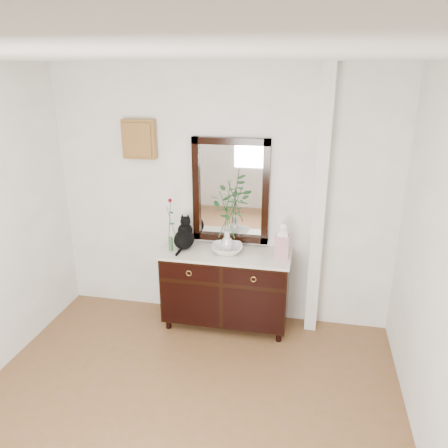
% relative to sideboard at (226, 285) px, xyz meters
% --- Properties ---
extents(wall_back, '(3.60, 0.04, 2.70)m').
position_rel_sideboard_xyz_m(wall_back, '(-0.10, 0.25, 0.88)').
color(wall_back, white).
rests_on(wall_back, ground).
extents(pilaster, '(0.12, 0.20, 2.70)m').
position_rel_sideboard_xyz_m(pilaster, '(0.90, 0.17, 0.88)').
color(pilaster, white).
rests_on(pilaster, ground).
extents(sideboard, '(1.33, 0.52, 0.82)m').
position_rel_sideboard_xyz_m(sideboard, '(0.00, 0.00, 0.00)').
color(sideboard, black).
rests_on(sideboard, ground).
extents(wall_mirror, '(0.80, 0.06, 1.10)m').
position_rel_sideboard_xyz_m(wall_mirror, '(-0.00, 0.24, 0.97)').
color(wall_mirror, black).
rests_on(wall_mirror, wall_back).
extents(key_cabinet, '(0.35, 0.10, 0.40)m').
position_rel_sideboard_xyz_m(key_cabinet, '(-0.95, 0.21, 1.48)').
color(key_cabinet, brown).
rests_on(key_cabinet, wall_back).
extents(cat, '(0.24, 0.30, 0.34)m').
position_rel_sideboard_xyz_m(cat, '(-0.45, 0.03, 0.55)').
color(cat, black).
rests_on(cat, sideboard).
extents(lotus_bowl, '(0.36, 0.36, 0.08)m').
position_rel_sideboard_xyz_m(lotus_bowl, '(0.01, 0.01, 0.42)').
color(lotus_bowl, white).
rests_on(lotus_bowl, sideboard).
extents(vase_branches, '(0.42, 0.42, 0.77)m').
position_rel_sideboard_xyz_m(vase_branches, '(0.01, 0.01, 0.78)').
color(vase_branches, silver).
rests_on(vase_branches, lotus_bowl).
extents(bud_vase_rose, '(0.07, 0.07, 0.58)m').
position_rel_sideboard_xyz_m(bud_vase_rose, '(-0.57, -0.06, 0.67)').
color(bud_vase_rose, '#32653B').
rests_on(bud_vase_rose, sideboard).
extents(ginger_jar, '(0.15, 0.15, 0.37)m').
position_rel_sideboard_xyz_m(ginger_jar, '(0.57, 0.01, 0.56)').
color(ginger_jar, white).
rests_on(ginger_jar, sideboard).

